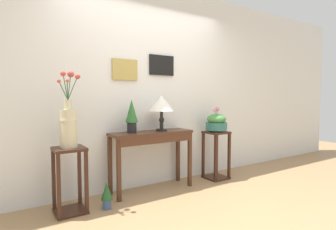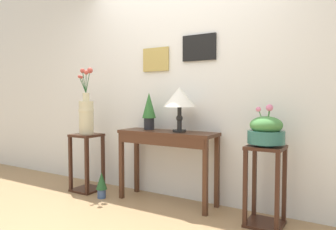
{
  "view_description": "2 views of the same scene",
  "coord_description": "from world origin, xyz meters",
  "px_view_note": "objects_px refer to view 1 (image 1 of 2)",
  "views": [
    {
      "loc": [
        -1.77,
        -1.98,
        1.23
      ],
      "look_at": [
        0.19,
        1.06,
        1.0
      ],
      "focal_mm": 28.8,
      "sensor_mm": 36.0,
      "label": 1
    },
    {
      "loc": [
        1.77,
        -1.83,
        1.15
      ],
      "look_at": [
        -0.04,
        1.1,
        0.96
      ],
      "focal_mm": 34.17,
      "sensor_mm": 36.0,
      "label": 2
    }
  ],
  "objects_px": {
    "flower_vase_tall_left": "(68,123)",
    "potted_plant_floor": "(107,194)",
    "pedestal_stand_left": "(70,180)",
    "console_table": "(152,142)",
    "pedestal_stand_right": "(216,155)",
    "table_lamp": "(161,104)",
    "potted_plant_on_console": "(132,114)",
    "planter_bowl_wide_right": "(216,123)"
  },
  "relations": [
    {
      "from": "flower_vase_tall_left",
      "to": "potted_plant_floor",
      "type": "relative_size",
      "value": 2.7
    },
    {
      "from": "pedestal_stand_left",
      "to": "flower_vase_tall_left",
      "type": "bearing_deg",
      "value": -30.97
    },
    {
      "from": "console_table",
      "to": "potted_plant_floor",
      "type": "bearing_deg",
      "value": -161.36
    },
    {
      "from": "flower_vase_tall_left",
      "to": "pedestal_stand_right",
      "type": "xyz_separation_m",
      "value": [
        2.15,
        0.06,
        -0.6
      ]
    },
    {
      "from": "table_lamp",
      "to": "pedestal_stand_left",
      "type": "height_order",
      "value": "table_lamp"
    },
    {
      "from": "table_lamp",
      "to": "flower_vase_tall_left",
      "type": "height_order",
      "value": "flower_vase_tall_left"
    },
    {
      "from": "potted_plant_on_console",
      "to": "planter_bowl_wide_right",
      "type": "xyz_separation_m",
      "value": [
        1.34,
        -0.11,
        -0.16
      ]
    },
    {
      "from": "pedestal_stand_right",
      "to": "planter_bowl_wide_right",
      "type": "xyz_separation_m",
      "value": [
        0.0,
        0.0,
        0.49
      ]
    },
    {
      "from": "console_table",
      "to": "pedestal_stand_right",
      "type": "distance_m",
      "value": 1.12
    },
    {
      "from": "console_table",
      "to": "planter_bowl_wide_right",
      "type": "xyz_separation_m",
      "value": [
        1.08,
        -0.05,
        0.2
      ]
    },
    {
      "from": "potted_plant_on_console",
      "to": "potted_plant_floor",
      "type": "distance_m",
      "value": 1.01
    },
    {
      "from": "table_lamp",
      "to": "potted_plant_on_console",
      "type": "distance_m",
      "value": 0.44
    },
    {
      "from": "flower_vase_tall_left",
      "to": "potted_plant_on_console",
      "type": "bearing_deg",
      "value": 12.31
    },
    {
      "from": "pedestal_stand_right",
      "to": "potted_plant_floor",
      "type": "height_order",
      "value": "pedestal_stand_right"
    },
    {
      "from": "console_table",
      "to": "pedestal_stand_left",
      "type": "distance_m",
      "value": 1.12
    },
    {
      "from": "pedestal_stand_left",
      "to": "planter_bowl_wide_right",
      "type": "bearing_deg",
      "value": 1.67
    },
    {
      "from": "console_table",
      "to": "planter_bowl_wide_right",
      "type": "distance_m",
      "value": 1.1
    },
    {
      "from": "pedestal_stand_left",
      "to": "planter_bowl_wide_right",
      "type": "height_order",
      "value": "planter_bowl_wide_right"
    },
    {
      "from": "pedestal_stand_left",
      "to": "potted_plant_floor",
      "type": "bearing_deg",
      "value": -19.34
    },
    {
      "from": "table_lamp",
      "to": "console_table",
      "type": "bearing_deg",
      "value": -172.12
    },
    {
      "from": "table_lamp",
      "to": "pedestal_stand_left",
      "type": "relative_size",
      "value": 0.67
    },
    {
      "from": "pedestal_stand_left",
      "to": "planter_bowl_wide_right",
      "type": "relative_size",
      "value": 1.91
    },
    {
      "from": "table_lamp",
      "to": "potted_plant_floor",
      "type": "bearing_deg",
      "value": -163.18
    },
    {
      "from": "console_table",
      "to": "table_lamp",
      "type": "bearing_deg",
      "value": 7.88
    },
    {
      "from": "potted_plant_on_console",
      "to": "pedestal_stand_left",
      "type": "height_order",
      "value": "potted_plant_on_console"
    },
    {
      "from": "potted_plant_on_console",
      "to": "potted_plant_floor",
      "type": "height_order",
      "value": "potted_plant_on_console"
    },
    {
      "from": "potted_plant_on_console",
      "to": "planter_bowl_wide_right",
      "type": "distance_m",
      "value": 1.36
    },
    {
      "from": "flower_vase_tall_left",
      "to": "console_table",
      "type": "bearing_deg",
      "value": 6.16
    },
    {
      "from": "table_lamp",
      "to": "potted_plant_on_console",
      "type": "relative_size",
      "value": 1.12
    },
    {
      "from": "console_table",
      "to": "potted_plant_floor",
      "type": "relative_size",
      "value": 3.71
    },
    {
      "from": "table_lamp",
      "to": "potted_plant_floor",
      "type": "relative_size",
      "value": 1.58
    },
    {
      "from": "potted_plant_on_console",
      "to": "flower_vase_tall_left",
      "type": "distance_m",
      "value": 0.83
    },
    {
      "from": "table_lamp",
      "to": "pedestal_stand_right",
      "type": "relative_size",
      "value": 0.65
    },
    {
      "from": "pedestal_stand_left",
      "to": "console_table",
      "type": "bearing_deg",
      "value": 6.13
    },
    {
      "from": "console_table",
      "to": "table_lamp",
      "type": "xyz_separation_m",
      "value": [
        0.15,
        0.02,
        0.49
      ]
    },
    {
      "from": "pedestal_stand_right",
      "to": "table_lamp",
      "type": "bearing_deg",
      "value": 175.39
    },
    {
      "from": "console_table",
      "to": "pedestal_stand_left",
      "type": "bearing_deg",
      "value": -173.87
    },
    {
      "from": "potted_plant_floor",
      "to": "planter_bowl_wide_right",
      "type": "bearing_deg",
      "value": 6.01
    },
    {
      "from": "flower_vase_tall_left",
      "to": "pedestal_stand_right",
      "type": "relative_size",
      "value": 1.12
    },
    {
      "from": "pedestal_stand_left",
      "to": "pedestal_stand_right",
      "type": "bearing_deg",
      "value": 1.66
    },
    {
      "from": "console_table",
      "to": "planter_bowl_wide_right",
      "type": "relative_size",
      "value": 3.02
    },
    {
      "from": "planter_bowl_wide_right",
      "to": "pedestal_stand_right",
      "type": "bearing_deg",
      "value": -141.13
    }
  ]
}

